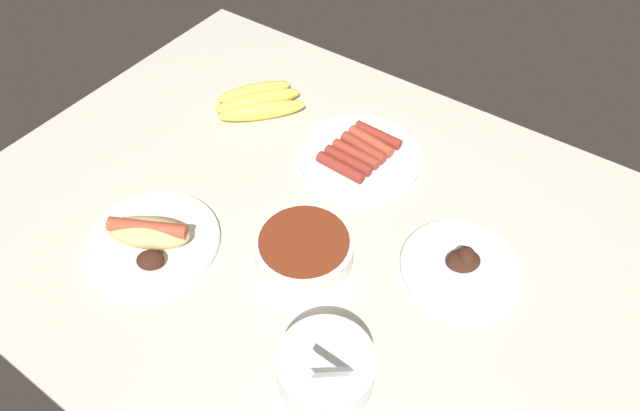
{
  "coord_description": "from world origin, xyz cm",
  "views": [
    {
      "loc": [
        35.15,
        -48.26,
        73.6
      ],
      "look_at": [
        0.31,
        2.14,
        3.0
      ],
      "focal_mm": 30.92,
      "sensor_mm": 36.0,
      "label": 1
    }
  ],
  "objects": [
    {
      "name": "plate_grilled_meat",
      "position": [
        25.06,
        5.92,
        0.87
      ],
      "size": [
        19.08,
        19.08,
        4.17
      ],
      "color": "white",
      "rests_on": "ground_plane"
    },
    {
      "name": "bowl_coleslaw",
      "position": [
        17.6,
        -21.48,
        3.33
      ],
      "size": [
        13.4,
        13.4,
        15.76
      ],
      "color": "silver",
      "rests_on": "ground_plane"
    },
    {
      "name": "plate_hotdog_assembled",
      "position": [
        -18.92,
        -18.73,
        1.89
      ],
      "size": [
        22.11,
        22.11,
        5.61
      ],
      "color": "white",
      "rests_on": "ground_plane"
    },
    {
      "name": "bowl_chili",
      "position": [
        2.91,
        -6.1,
        2.28
      ],
      "size": [
        16.25,
        16.25,
        4.12
      ],
      "color": "white",
      "rests_on": "ground_plane"
    },
    {
      "name": "plate_sausages",
      "position": [
        -1.76,
        18.33,
        1.0
      ],
      "size": [
        23.52,
        23.52,
        3.11
      ],
      "color": "white",
      "rests_on": "ground_plane"
    },
    {
      "name": "ground_plane",
      "position": [
        0.0,
        0.0,
        -1.5
      ],
      "size": [
        120.0,
        90.0,
        3.0
      ],
      "primitive_type": "cube",
      "color": "beige"
    },
    {
      "name": "banana_bunch",
      "position": [
        -27.01,
        19.19,
        1.77
      ],
      "size": [
        18.95,
        19.47,
        3.72
      ],
      "color": "#E5D14C",
      "rests_on": "ground_plane"
    }
  ]
}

